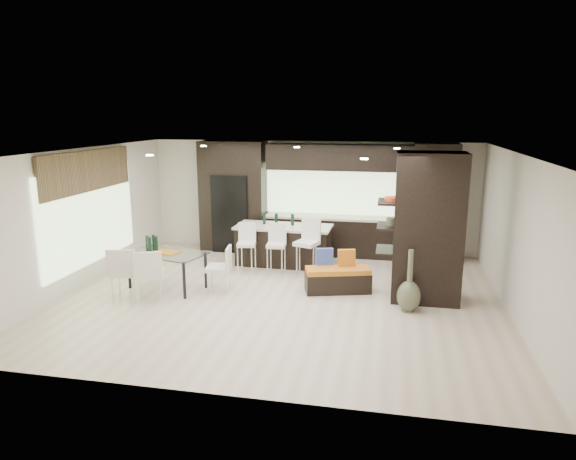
% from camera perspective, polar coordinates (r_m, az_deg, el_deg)
% --- Properties ---
extents(ground, '(8.00, 8.00, 0.00)m').
position_cam_1_polar(ground, '(9.68, -0.71, -7.43)').
color(ground, beige).
rests_on(ground, ground).
extents(back_wall, '(8.00, 0.02, 2.70)m').
position_cam_1_polar(back_wall, '(12.68, 2.60, 3.74)').
color(back_wall, beige).
rests_on(back_wall, ground).
extents(left_wall, '(0.02, 7.00, 2.70)m').
position_cam_1_polar(left_wall, '(10.85, -21.87, 1.27)').
color(left_wall, beige).
rests_on(left_wall, ground).
extents(right_wall, '(0.02, 7.00, 2.70)m').
position_cam_1_polar(right_wall, '(9.33, 24.04, -0.68)').
color(right_wall, beige).
rests_on(right_wall, ground).
extents(ceiling, '(8.00, 7.00, 0.02)m').
position_cam_1_polar(ceiling, '(9.10, -0.76, 8.72)').
color(ceiling, white).
rests_on(ceiling, ground).
extents(window_left, '(0.04, 3.20, 1.90)m').
position_cam_1_polar(window_left, '(10.99, -21.13, 1.47)').
color(window_left, '#B2D199').
rests_on(window_left, left_wall).
extents(window_back, '(3.40, 0.04, 1.20)m').
position_cam_1_polar(window_back, '(12.53, 5.30, 4.51)').
color(window_back, '#B2D199').
rests_on(window_back, back_wall).
extents(stone_accent, '(0.08, 3.00, 0.80)m').
position_cam_1_polar(stone_accent, '(10.85, -21.38, 6.13)').
color(stone_accent, brown).
rests_on(stone_accent, left_wall).
extents(ceiling_spots, '(4.00, 3.00, 0.02)m').
position_cam_1_polar(ceiling_spots, '(9.35, -0.43, 8.71)').
color(ceiling_spots, white).
rests_on(ceiling_spots, ceiling).
extents(back_cabinetry, '(6.80, 0.68, 2.70)m').
position_cam_1_polar(back_cabinetry, '(12.29, 4.67, 3.42)').
color(back_cabinetry, black).
rests_on(back_cabinetry, ground).
extents(refrigerator, '(0.90, 0.68, 1.90)m').
position_cam_1_polar(refrigerator, '(12.81, -6.12, 1.96)').
color(refrigerator, black).
rests_on(refrigerator, ground).
extents(partition_column, '(1.20, 0.80, 2.70)m').
position_cam_1_polar(partition_column, '(9.51, 15.29, 0.22)').
color(partition_column, black).
rests_on(partition_column, ground).
extents(kitchen_island, '(2.15, 0.96, 0.89)m').
position_cam_1_polar(kitchen_island, '(11.60, -0.50, -1.68)').
color(kitchen_island, black).
rests_on(kitchen_island, ground).
extents(stool_left, '(0.43, 0.43, 0.86)m').
position_cam_1_polar(stool_left, '(11.05, -4.63, -2.54)').
color(stool_left, silver).
rests_on(stool_left, ground).
extents(stool_mid, '(0.42, 0.42, 0.87)m').
position_cam_1_polar(stool_mid, '(10.89, -1.31, -2.70)').
color(stool_mid, silver).
rests_on(stool_mid, ground).
extents(stool_right, '(0.55, 0.55, 0.98)m').
position_cam_1_polar(stool_right, '(10.73, 2.07, -2.64)').
color(stool_right, silver).
rests_on(stool_right, ground).
extents(bench, '(1.32, 0.80, 0.47)m').
position_cam_1_polar(bench, '(9.92, 5.55, -5.53)').
color(bench, black).
rests_on(bench, ground).
extents(floor_vase, '(0.47, 0.47, 1.11)m').
position_cam_1_polar(floor_vase, '(9.06, 13.36, -5.52)').
color(floor_vase, '#4C523B').
rests_on(floor_vase, ground).
extents(dining_table, '(1.66, 1.20, 0.72)m').
position_cam_1_polar(dining_table, '(10.31, -13.25, -4.39)').
color(dining_table, white).
rests_on(dining_table, ground).
extents(chair_near, '(0.64, 0.64, 0.92)m').
position_cam_1_polar(chair_near, '(9.64, -15.11, -5.09)').
color(chair_near, silver).
rests_on(chair_near, ground).
extents(chair_far, '(0.59, 0.59, 0.93)m').
position_cam_1_polar(chair_far, '(9.85, -17.56, -4.83)').
color(chair_far, silver).
rests_on(chair_far, ground).
extents(chair_end, '(0.50, 0.50, 0.82)m').
position_cam_1_polar(chair_end, '(9.92, -7.73, -4.54)').
color(chair_end, silver).
rests_on(chair_end, ground).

